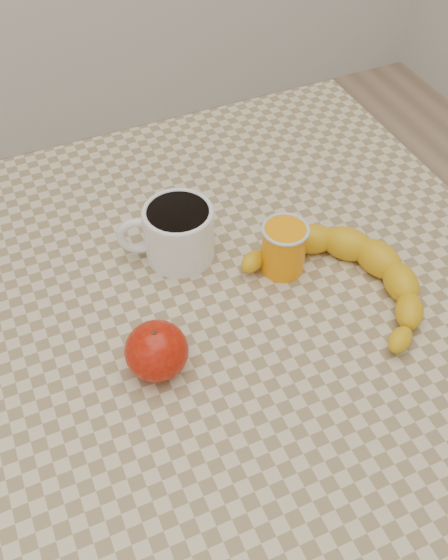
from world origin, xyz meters
name	(u,v)px	position (x,y,z in m)	size (l,w,h in m)	color
ground	(224,515)	(0.00, 0.00, 0.00)	(3.00, 3.00, 0.00)	tan
table	(224,330)	(0.00, 0.00, 0.66)	(0.80, 0.80, 0.75)	#C8B68D
coffee_mug	(177,231)	(-0.03, 0.09, 0.79)	(0.14, 0.12, 0.08)	white
orange_juice_glass	(284,248)	(0.09, 0.01, 0.79)	(0.06, 0.06, 0.07)	#FF9308
apple	(157,351)	(-0.12, -0.08, 0.78)	(0.09, 0.09, 0.07)	#8D0C04
banana	(345,278)	(0.14, -0.06, 0.77)	(0.28, 0.33, 0.05)	gold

